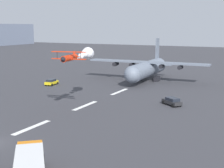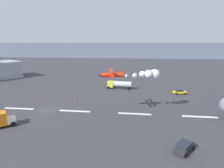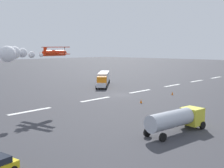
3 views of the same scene
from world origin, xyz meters
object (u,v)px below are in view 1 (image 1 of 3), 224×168
Objects in this scene: cargo_transport_plane at (146,69)px; airport_staff_sedan at (51,82)px; followme_car_yellow at (172,101)px; stunt_biplane_red at (84,54)px.

cargo_transport_plane is 7.75× the size of airport_staff_sedan.
cargo_transport_plane reaches higher than airport_staff_sedan.
cargo_transport_plane is 7.53× the size of followme_car_yellow.
stunt_biplane_red is 3.25× the size of followme_car_yellow.
cargo_transport_plane is 25.35m from airport_staff_sedan.
followme_car_yellow is at bearing -148.19° from cargo_transport_plane.
cargo_transport_plane is 2.31× the size of stunt_biplane_red.
stunt_biplane_red reaches higher than followme_car_yellow.
cargo_transport_plane is at bearing -2.66° from stunt_biplane_red.
airport_staff_sedan is (-15.66, 19.76, -2.70)m from cargo_transport_plane.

